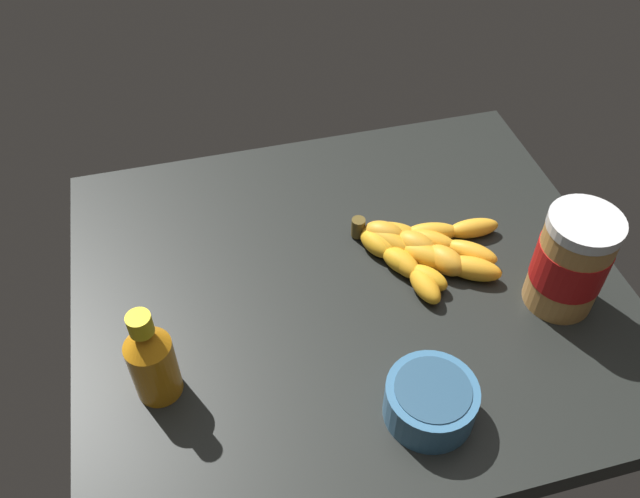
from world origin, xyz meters
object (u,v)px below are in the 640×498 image
peanut_butter_jar (571,261)px  honey_bottle (151,359)px  banana_bunch (419,249)px  small_bowl (430,401)px

peanut_butter_jar → honey_bottle: (52.65, 0.62, -1.26)cm
banana_bunch → peanut_butter_jar: (-15.33, 11.91, 5.77)cm
peanut_butter_jar → honey_bottle: size_ratio=1.05×
peanut_butter_jar → honey_bottle: bearing=0.7°
small_bowl → honey_bottle: bearing=-20.5°
peanut_butter_jar → honey_bottle: peanut_butter_jar is taller
banana_bunch → small_bowl: (7.52, 23.66, 1.10)cm
honey_bottle → small_bowl: honey_bottle is taller
peanut_butter_jar → small_bowl: 26.11cm
peanut_butter_jar → small_bowl: (22.85, 11.74, -4.67)cm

